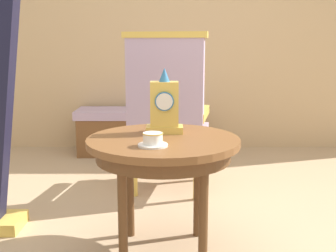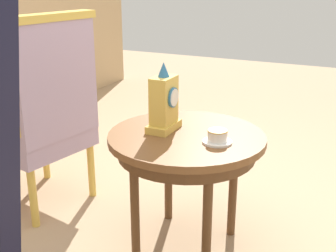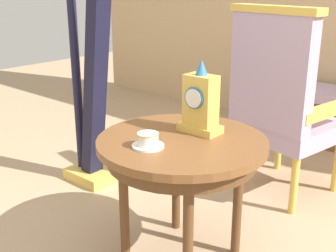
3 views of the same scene
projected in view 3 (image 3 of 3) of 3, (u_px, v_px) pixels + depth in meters
name	position (u px, v px, depth m)	size (l,w,h in m)	color
side_table	(182.00, 154.00, 1.94)	(0.76, 0.76, 0.61)	brown
teacup_left	(148.00, 141.00, 1.82)	(0.14, 0.14, 0.06)	white
mantel_clock	(200.00, 104.00, 1.96)	(0.19, 0.11, 0.34)	gold
armchair	(281.00, 102.00, 2.55)	(0.62, 0.62, 1.14)	#B299B7
harp	(90.00, 81.00, 2.69)	(0.40, 0.24, 1.70)	gold
window_bench	(307.00, 112.00, 3.64)	(1.19, 0.40, 0.44)	#B299B7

